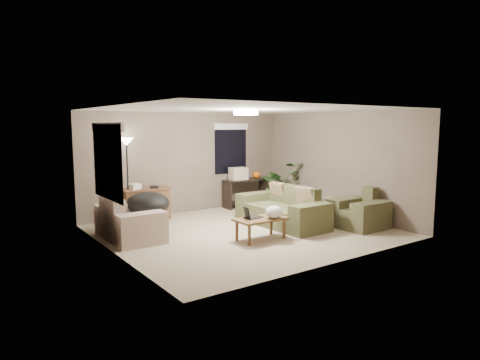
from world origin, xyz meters
TOP-DOWN VIEW (x-y plane):
  - room_shell at (0.00, 0.00)m, footprint 5.50×5.50m
  - main_sofa at (1.01, 0.00)m, footprint 0.95×2.20m
  - throw_pillows at (1.27, 0.00)m, footprint 0.29×1.36m
  - loveseat at (-2.20, 0.84)m, footprint 0.90×1.60m
  - armchair at (2.19, -1.14)m, footprint 0.95×1.00m
  - coffee_table at (-0.14, -0.70)m, footprint 1.00×0.55m
  - laptop at (-0.31, -0.60)m, footprint 0.40×0.28m
  - plastic_bag at (0.06, -0.85)m, footprint 0.38×0.35m
  - desk at (-1.29, 2.15)m, footprint 1.10×0.50m
  - desk_papers at (-1.45, 2.14)m, footprint 0.73×0.32m
  - console_table at (1.59, 2.18)m, footprint 1.30×0.40m
  - pumpkin at (1.94, 2.18)m, footprint 0.29×0.29m
  - cardboard_box at (1.34, 2.18)m, footprint 0.47×0.37m
  - papasan_chair at (-1.59, 1.31)m, footprint 0.93×0.93m
  - floor_lamp at (-1.69, 2.17)m, footprint 0.32×0.32m
  - ceiling_fixture at (0.00, 0.00)m, footprint 0.50×0.50m
  - houseplant at (2.28, 1.58)m, footprint 1.10×1.22m
  - cat_scratching_post at (2.41, -0.05)m, footprint 0.32×0.32m
  - window_left at (-2.73, 0.30)m, footprint 0.05×1.56m
  - window_back at (1.30, 2.48)m, footprint 1.06×0.05m

SIDE VIEW (x-z plane):
  - cat_scratching_post at x=2.41m, z-range -0.04..0.46m
  - main_sofa at x=1.01m, z-range -0.13..0.72m
  - loveseat at x=-2.20m, z-range -0.13..0.72m
  - armchair at x=2.19m, z-range -0.13..0.72m
  - coffee_table at x=-0.14m, z-range 0.15..0.57m
  - desk at x=-1.29m, z-range 0.00..0.75m
  - console_table at x=1.59m, z-range 0.06..0.81m
  - papasan_chair at x=-1.59m, z-range 0.07..0.86m
  - houseplant at x=2.28m, z-range 0.00..0.95m
  - laptop at x=-0.31m, z-range 0.36..0.60m
  - plastic_bag at x=0.06m, z-range 0.42..0.66m
  - throw_pillows at x=1.27m, z-range 0.42..0.88m
  - desk_papers at x=-1.45m, z-range 0.74..0.86m
  - pumpkin at x=1.94m, z-range 0.75..0.94m
  - cardboard_box at x=1.34m, z-range 0.75..1.08m
  - room_shell at x=0.00m, z-range -1.50..4.00m
  - floor_lamp at x=-1.69m, z-range 0.64..2.55m
  - window_left at x=-2.73m, z-range 1.12..2.45m
  - window_back at x=1.30m, z-range 1.12..2.45m
  - ceiling_fixture at x=0.00m, z-range 2.39..2.49m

